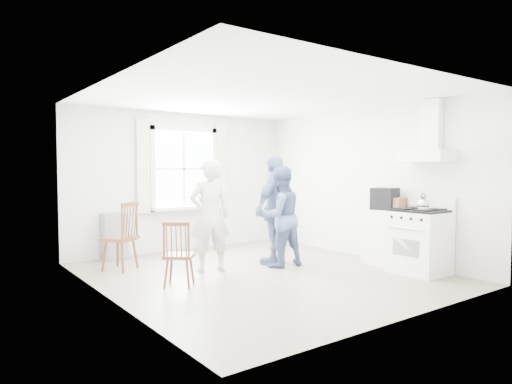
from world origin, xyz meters
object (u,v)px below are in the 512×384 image
object	(u,v)px
gas_stove	(419,241)
person_mid	(280,217)
low_cabinet	(384,237)
windsor_chair_a	(126,228)
windsor_chair_b	(177,247)
person_right	(276,210)
stereo_stack	(385,199)
person_left	(210,216)

from	to	relation	value
gas_stove	person_mid	xyz separation A→B (m)	(-1.38, 1.58, 0.31)
low_cabinet	person_mid	size ratio (longest dim) A/B	0.57
low_cabinet	windsor_chair_a	bearing A→B (deg)	149.58
windsor_chair_a	person_mid	world-z (taller)	person_mid
gas_stove	windsor_chair_a	bearing A→B (deg)	141.25
person_mid	windsor_chair_b	bearing A→B (deg)	10.32
low_cabinet	person_right	world-z (taller)	person_right
stereo_stack	windsor_chair_a	bearing A→B (deg)	148.85
low_cabinet	person_left	bearing A→B (deg)	153.68
windsor_chair_a	person_right	distance (m)	2.37
gas_stove	person_left	xyz separation A→B (m)	(-2.44, 1.94, 0.36)
windsor_chair_b	person_right	bearing A→B (deg)	11.65
windsor_chair_b	person_right	xyz separation A→B (m)	(1.97, 0.41, 0.35)
person_right	stereo_stack	bearing A→B (deg)	123.14
gas_stove	person_mid	distance (m)	2.13
gas_stove	person_left	distance (m)	3.14
stereo_stack	person_right	size ratio (longest dim) A/B	0.26
gas_stove	windsor_chair_b	bearing A→B (deg)	157.32
windsor_chair_b	person_left	xyz separation A→B (m)	(0.83, 0.58, 0.31)
low_cabinet	windsor_chair_b	bearing A→B (deg)	168.71
person_right	person_mid	bearing A→B (deg)	49.89
windsor_chair_a	person_left	xyz separation A→B (m)	(1.00, -0.82, 0.20)
gas_stove	person_left	size ratio (longest dim) A/B	0.66
stereo_stack	person_left	bearing A→B (deg)	152.63
low_cabinet	windsor_chair_a	world-z (taller)	windsor_chair_a
low_cabinet	windsor_chair_b	xyz separation A→B (m)	(-3.34, 0.67, 0.09)
low_cabinet	person_left	world-z (taller)	person_left
person_left	person_mid	xyz separation A→B (m)	(1.06, -0.36, -0.05)
low_cabinet	stereo_stack	world-z (taller)	stereo_stack
stereo_stack	person_left	xyz separation A→B (m)	(-2.48, 1.28, -0.23)
stereo_stack	person_mid	distance (m)	1.71
gas_stove	person_right	distance (m)	2.24
gas_stove	person_mid	world-z (taller)	person_mid
stereo_stack	person_mid	size ratio (longest dim) A/B	0.29
windsor_chair_b	person_mid	size ratio (longest dim) A/B	0.56
windsor_chair_a	person_left	distance (m)	1.31
low_cabinet	stereo_stack	size ratio (longest dim) A/B	1.92
low_cabinet	gas_stove	bearing A→B (deg)	-95.68
gas_stove	stereo_stack	distance (m)	0.89
gas_stove	windsor_chair_b	xyz separation A→B (m)	(-3.27, 1.37, 0.05)
person_mid	gas_stove	bearing A→B (deg)	134.87
windsor_chair_a	person_mid	xyz separation A→B (m)	(2.06, -1.18, 0.15)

